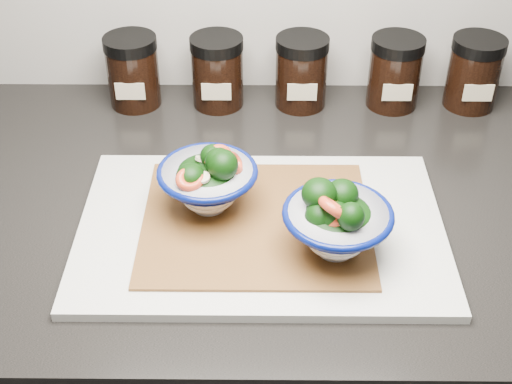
{
  "coord_description": "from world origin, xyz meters",
  "views": [
    {
      "loc": [
        -0.12,
        0.7,
        1.48
      ],
      "look_at": [
        -0.13,
        1.38,
        0.96
      ],
      "focal_mm": 50.0,
      "sensor_mm": 36.0,
      "label": 1
    }
  ],
  "objects_px": {
    "bowl_left": "(208,180)",
    "spice_jar_e": "(474,72)",
    "bowl_right": "(336,222)",
    "spice_jar_c": "(301,72)",
    "spice_jar_d": "(395,72)",
    "spice_jar_a": "(133,71)",
    "spice_jar_b": "(217,71)",
    "cutting_board": "(261,229)"
  },
  "relations": [
    {
      "from": "cutting_board",
      "to": "spice_jar_a",
      "type": "height_order",
      "value": "spice_jar_a"
    },
    {
      "from": "bowl_right",
      "to": "spice_jar_d",
      "type": "distance_m",
      "value": 0.38
    },
    {
      "from": "spice_jar_a",
      "to": "spice_jar_b",
      "type": "xyz_separation_m",
      "value": [
        0.13,
        0.0,
        0.0
      ]
    },
    {
      "from": "bowl_left",
      "to": "spice_jar_e",
      "type": "relative_size",
      "value": 1.11
    },
    {
      "from": "spice_jar_d",
      "to": "spice_jar_e",
      "type": "bearing_deg",
      "value": 0.0
    },
    {
      "from": "bowl_right",
      "to": "spice_jar_d",
      "type": "bearing_deg",
      "value": 71.75
    },
    {
      "from": "spice_jar_a",
      "to": "spice_jar_b",
      "type": "distance_m",
      "value": 0.13
    },
    {
      "from": "spice_jar_c",
      "to": "spice_jar_d",
      "type": "xyz_separation_m",
      "value": [
        0.14,
        0.0,
        0.0
      ]
    },
    {
      "from": "cutting_board",
      "to": "bowl_right",
      "type": "bearing_deg",
      "value": -29.75
    },
    {
      "from": "bowl_right",
      "to": "spice_jar_c",
      "type": "relative_size",
      "value": 1.13
    },
    {
      "from": "spice_jar_a",
      "to": "spice_jar_e",
      "type": "distance_m",
      "value": 0.53
    },
    {
      "from": "spice_jar_a",
      "to": "bowl_right",
      "type": "bearing_deg",
      "value": -51.91
    },
    {
      "from": "cutting_board",
      "to": "spice_jar_b",
      "type": "xyz_separation_m",
      "value": [
        -0.07,
        0.32,
        0.05
      ]
    },
    {
      "from": "spice_jar_c",
      "to": "spice_jar_d",
      "type": "height_order",
      "value": "same"
    },
    {
      "from": "bowl_right",
      "to": "spice_jar_c",
      "type": "bearing_deg",
      "value": 93.81
    },
    {
      "from": "spice_jar_c",
      "to": "spice_jar_d",
      "type": "distance_m",
      "value": 0.14
    },
    {
      "from": "cutting_board",
      "to": "bowl_right",
      "type": "xyz_separation_m",
      "value": [
        0.09,
        -0.05,
        0.05
      ]
    },
    {
      "from": "cutting_board",
      "to": "spice_jar_e",
      "type": "bearing_deg",
      "value": 43.88
    },
    {
      "from": "bowl_left",
      "to": "spice_jar_a",
      "type": "xyz_separation_m",
      "value": [
        -0.13,
        0.28,
        0.0
      ]
    },
    {
      "from": "spice_jar_c",
      "to": "spice_jar_e",
      "type": "bearing_deg",
      "value": 0.0
    },
    {
      "from": "spice_jar_d",
      "to": "bowl_right",
      "type": "bearing_deg",
      "value": -108.25
    },
    {
      "from": "cutting_board",
      "to": "spice_jar_c",
      "type": "bearing_deg",
      "value": 79.02
    },
    {
      "from": "bowl_right",
      "to": "spice_jar_d",
      "type": "height_order",
      "value": "same"
    },
    {
      "from": "bowl_right",
      "to": "spice_jar_e",
      "type": "bearing_deg",
      "value": 56.35
    },
    {
      "from": "spice_jar_d",
      "to": "spice_jar_c",
      "type": "bearing_deg",
      "value": 180.0
    },
    {
      "from": "spice_jar_b",
      "to": "spice_jar_e",
      "type": "relative_size",
      "value": 1.0
    },
    {
      "from": "spice_jar_e",
      "to": "spice_jar_d",
      "type": "bearing_deg",
      "value": 180.0
    },
    {
      "from": "spice_jar_c",
      "to": "spice_jar_e",
      "type": "height_order",
      "value": "same"
    },
    {
      "from": "bowl_right",
      "to": "spice_jar_c",
      "type": "distance_m",
      "value": 0.36
    },
    {
      "from": "cutting_board",
      "to": "spice_jar_d",
      "type": "distance_m",
      "value": 0.38
    },
    {
      "from": "cutting_board",
      "to": "spice_jar_e",
      "type": "distance_m",
      "value": 0.46
    },
    {
      "from": "spice_jar_b",
      "to": "spice_jar_c",
      "type": "xyz_separation_m",
      "value": [
        0.13,
        0.0,
        0.0
      ]
    },
    {
      "from": "spice_jar_d",
      "to": "spice_jar_e",
      "type": "relative_size",
      "value": 1.0
    },
    {
      "from": "bowl_right",
      "to": "spice_jar_e",
      "type": "xyz_separation_m",
      "value": [
        0.24,
        0.36,
        -0.0
      ]
    },
    {
      "from": "bowl_left",
      "to": "bowl_right",
      "type": "relative_size",
      "value": 0.98
    },
    {
      "from": "cutting_board",
      "to": "bowl_left",
      "type": "height_order",
      "value": "bowl_left"
    },
    {
      "from": "cutting_board",
      "to": "spice_jar_a",
      "type": "bearing_deg",
      "value": 122.39
    },
    {
      "from": "bowl_right",
      "to": "spice_jar_e",
      "type": "relative_size",
      "value": 1.13
    },
    {
      "from": "cutting_board",
      "to": "bowl_right",
      "type": "height_order",
      "value": "bowl_right"
    },
    {
      "from": "spice_jar_a",
      "to": "spice_jar_b",
      "type": "bearing_deg",
      "value": 0.0
    },
    {
      "from": "spice_jar_a",
      "to": "spice_jar_e",
      "type": "xyz_separation_m",
      "value": [
        0.53,
        0.0,
        0.0
      ]
    },
    {
      "from": "spice_jar_c",
      "to": "cutting_board",
      "type": "bearing_deg",
      "value": -100.98
    }
  ]
}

